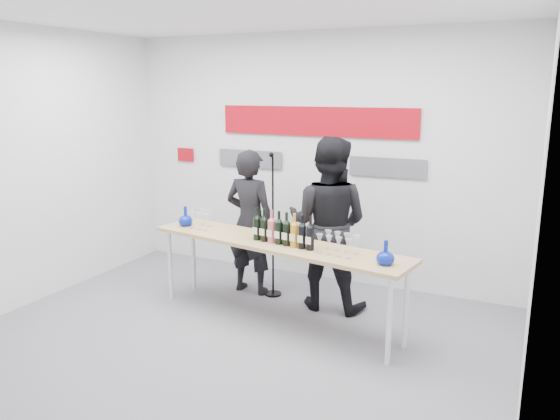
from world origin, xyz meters
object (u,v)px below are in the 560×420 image
Objects in this scene: tasting_table at (276,248)px; presenter_right at (328,224)px; mic_stand at (273,253)px; presenter_left at (250,222)px.

tasting_table is 0.70m from presenter_right.
mic_stand is at bearing -5.84° from presenter_right.
mic_stand is (-0.67, 0.03, -0.42)m from presenter_right.
mic_stand is (-0.35, 0.63, -0.28)m from tasting_table.
mic_stand is (0.29, -0.00, -0.33)m from presenter_left.
presenter_right is 1.12× the size of mic_stand.
presenter_right is 0.79m from mic_stand.
tasting_table is 1.74× the size of mic_stand.
presenter_left is (-0.64, 0.63, 0.05)m from tasting_table.
presenter_right is (0.33, 0.60, 0.15)m from tasting_table.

